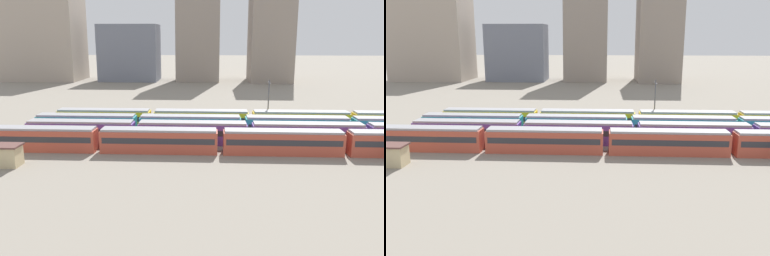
% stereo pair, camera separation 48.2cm
% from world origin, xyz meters
% --- Properties ---
extents(ground_plane, '(600.00, 600.00, 0.00)m').
position_xyz_m(ground_plane, '(0.00, 7.80, 0.00)').
color(ground_plane, gray).
extents(train_track_0, '(112.50, 3.06, 3.75)m').
position_xyz_m(train_track_0, '(42.72, 0.00, 1.90)').
color(train_track_0, '#BC4C38').
rests_on(train_track_0, ground_plane).
extents(train_track_1, '(74.70, 3.06, 3.75)m').
position_xyz_m(train_track_1, '(28.75, 5.20, 1.90)').
color(train_track_1, '#6B429E').
rests_on(train_track_1, ground_plane).
extents(train_track_2, '(93.60, 3.06, 3.75)m').
position_xyz_m(train_track_2, '(37.50, 10.40, 1.90)').
color(train_track_2, teal).
rests_on(train_track_2, ground_plane).
extents(train_track_3, '(112.50, 3.06, 3.75)m').
position_xyz_m(train_track_3, '(48.76, 15.60, 1.90)').
color(train_track_3, yellow).
rests_on(train_track_3, ground_plane).
extents(catenary_pole_3, '(0.24, 3.20, 9.28)m').
position_xyz_m(catenary_pole_3, '(33.57, 18.68, 5.18)').
color(catenary_pole_3, '#4C4C51').
rests_on(catenary_pole_3, ground_plane).
extents(signal_hut, '(3.60, 3.00, 3.04)m').
position_xyz_m(signal_hut, '(-5.62, -7.72, 1.55)').
color(signal_hut, '#C6B284').
rests_on(signal_hut, ground_plane).
extents(distant_building_0, '(29.37, 20.04, 35.23)m').
position_xyz_m(distant_building_0, '(-45.31, 99.09, 17.61)').
color(distant_building_0, '#A89989').
rests_on(distant_building_0, ground_plane).
extents(distant_building_1, '(22.91, 15.39, 21.96)m').
position_xyz_m(distant_building_1, '(-10.57, 99.09, 10.98)').
color(distant_building_1, slate).
rests_on(distant_building_1, ground_plane).
extents(distant_building_2, '(16.74, 13.80, 43.42)m').
position_xyz_m(distant_building_2, '(16.69, 99.09, 21.71)').
color(distant_building_2, gray).
rests_on(distant_building_2, ground_plane).
extents(distant_building_3, '(16.03, 20.32, 39.23)m').
position_xyz_m(distant_building_3, '(44.85, 99.09, 19.61)').
color(distant_building_3, gray).
rests_on(distant_building_3, ground_plane).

